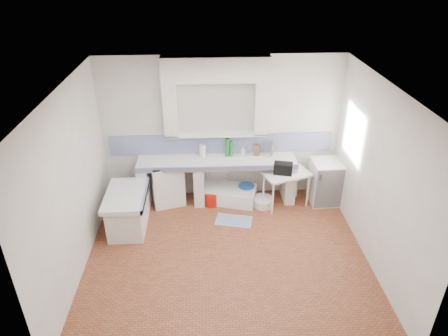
{
  "coord_description": "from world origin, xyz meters",
  "views": [
    {
      "loc": [
        -0.31,
        -5.09,
        4.43
      ],
      "look_at": [
        0.0,
        1.0,
        1.1
      ],
      "focal_mm": 32.56,
      "sensor_mm": 36.0,
      "label": 1
    }
  ],
  "objects_px": {
    "side_table": "(286,189)",
    "fridge": "(325,182)",
    "sink": "(229,195)",
    "stove": "(167,183)"
  },
  "relations": [
    {
      "from": "side_table",
      "to": "fridge",
      "type": "height_order",
      "value": "fridge"
    },
    {
      "from": "sink",
      "to": "stove",
      "type": "bearing_deg",
      "value": -166.36
    },
    {
      "from": "fridge",
      "to": "stove",
      "type": "bearing_deg",
      "value": 175.98
    },
    {
      "from": "stove",
      "to": "side_table",
      "type": "relative_size",
      "value": 0.98
    },
    {
      "from": "side_table",
      "to": "fridge",
      "type": "xyz_separation_m",
      "value": [
        0.79,
        0.11,
        0.08
      ]
    },
    {
      "from": "sink",
      "to": "side_table",
      "type": "relative_size",
      "value": 1.24
    },
    {
      "from": "sink",
      "to": "side_table",
      "type": "xyz_separation_m",
      "value": [
        1.08,
        -0.23,
        0.23
      ]
    },
    {
      "from": "stove",
      "to": "fridge",
      "type": "distance_m",
      "value": 3.07
    },
    {
      "from": "sink",
      "to": "side_table",
      "type": "distance_m",
      "value": 1.12
    },
    {
      "from": "sink",
      "to": "fridge",
      "type": "bearing_deg",
      "value": 11.57
    }
  ]
}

